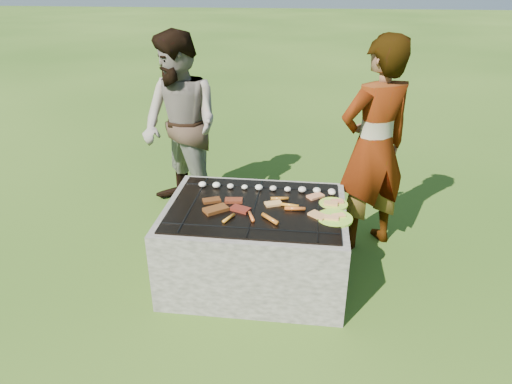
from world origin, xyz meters
The scene contains 10 objects.
lawn centered at (0.00, 0.00, 0.00)m, with size 60.00×60.00×0.00m, color #264812.
fire_pit centered at (0.00, 0.00, 0.28)m, with size 1.30×1.00×0.62m.
mushrooms centered at (0.09, 0.27, 0.63)m, with size 1.06×0.08×0.04m.
pork_slabs centered at (-0.22, -0.05, 0.62)m, with size 0.38×0.29×0.02m.
sausages centered at (0.13, -0.09, 0.62)m, with size 0.55×0.42×0.03m.
bread_on_grate centered at (0.34, 0.04, 0.62)m, with size 0.46×0.44×0.02m.
plate_far centered at (0.56, 0.11, 0.61)m, with size 0.21×0.21×0.03m.
plate_near centered at (0.56, -0.11, 0.61)m, with size 0.32×0.32×0.03m.
cook centered at (0.87, 0.62, 0.87)m, with size 0.64×0.42×1.75m, color #A59389.
bystander centered at (-0.82, 1.03, 0.85)m, with size 0.83×0.64×1.70m, color gray.
Camera 1 is at (0.36, -2.89, 2.12)m, focal length 32.00 mm.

